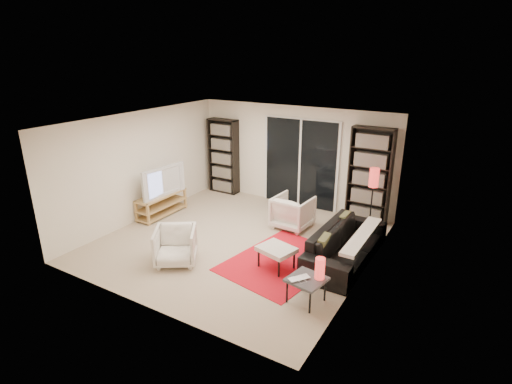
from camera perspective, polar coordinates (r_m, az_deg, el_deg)
floor at (r=8.05m, az=-2.64°, el=-7.03°), size 5.00×5.00×0.00m
wall_back at (r=9.68m, az=5.40°, el=5.13°), size 5.00×0.02×2.40m
wall_front at (r=5.82m, az=-16.49°, el=-5.69°), size 5.00×0.02×2.40m
wall_left at (r=9.15m, az=-16.01°, el=3.59°), size 0.02×5.00×2.40m
wall_right at (r=6.63m, az=15.62°, el=-2.45°), size 0.02×5.00×2.40m
ceiling at (r=7.30m, az=-2.94°, el=10.06°), size 5.00×5.00×0.02m
sliding_door at (r=9.61m, az=6.35°, el=4.06°), size 1.92×0.08×2.16m
bookshelf_left at (r=10.56m, az=-4.67°, el=5.11°), size 0.80×0.30×1.95m
bookshelf_right at (r=8.96m, az=15.93°, el=2.25°), size 0.90×0.30×2.10m
tv_stand at (r=9.44m, az=-13.32°, el=-1.68°), size 0.42×1.30×0.50m
tv at (r=9.24m, az=-13.50°, el=1.62°), size 0.28×1.18×0.68m
rug at (r=7.33m, az=3.75°, el=-9.86°), size 1.92×2.37×0.01m
sofa at (r=7.39m, az=12.75°, el=-7.31°), size 0.92×2.23×0.65m
armchair_back at (r=8.55m, az=5.27°, el=-2.85°), size 0.80×0.82×0.70m
armchair_front at (r=7.29m, az=-11.42°, el=-7.55°), size 0.99×0.99×0.66m
ottoman at (r=6.98m, az=2.94°, el=-8.28°), size 0.70×0.63×0.40m
side_table at (r=6.15m, az=7.24°, el=-12.47°), size 0.60×0.60×0.40m
laptop at (r=6.05m, az=6.40°, el=-12.39°), size 0.36×0.39×0.03m
table_lamp at (r=6.07m, az=9.12°, el=-10.71°), size 0.15×0.15×0.33m
floor_lamp at (r=8.30m, az=16.42°, el=1.05°), size 0.21×0.21×1.41m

